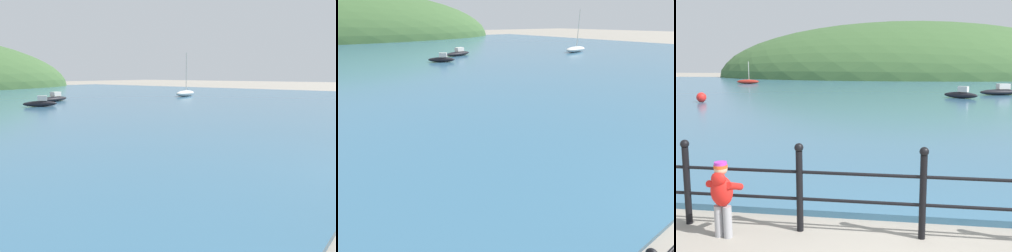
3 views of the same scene
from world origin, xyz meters
The scene contains 5 objects.
water centered at (0.00, 32.00, 0.05)m, with size 80.00×60.00×0.10m, color #386684.
far_hillside centered at (0.00, 66.04, 0.00)m, with size 66.04×36.32×18.84m.
boat_far_left centered at (6.59, 25.79, 0.36)m, with size 3.13×1.75×0.79m.
boat_mid_harbor centered at (19.05, 21.18, 0.41)m, with size 3.65×1.71×4.46m.
boat_blue_hull centered at (3.43, 22.54, 0.35)m, with size 2.20×1.68×0.77m.
Camera 2 is at (-5.51, 0.76, 3.36)m, focal length 28.00 mm.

